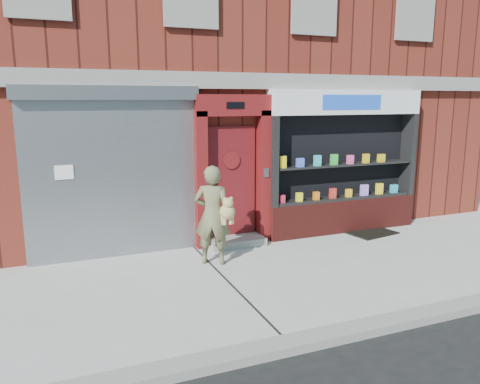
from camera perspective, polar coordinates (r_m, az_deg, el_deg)
ground at (r=8.10m, az=9.03°, el=-9.22°), size 80.00×80.00×0.00m
curb at (r=6.48m, az=19.19°, el=-14.56°), size 60.00×0.30×0.12m
building at (r=13.13m, az=-4.56°, el=16.43°), size 12.00×8.16×8.00m
shutter_bay at (r=8.52m, az=-15.35°, el=3.48°), size 3.10×0.30×3.04m
red_door_bay at (r=9.03m, az=-0.89°, el=2.63°), size 1.52×0.58×2.90m
pharmacy_bay at (r=10.17m, az=12.46°, el=2.86°), size 3.50×0.41×3.00m
woman at (r=8.02m, az=-3.28°, el=-2.79°), size 0.75×0.67×1.72m
doormat at (r=10.40m, az=15.74°, el=-4.79°), size 1.09×0.85×0.02m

